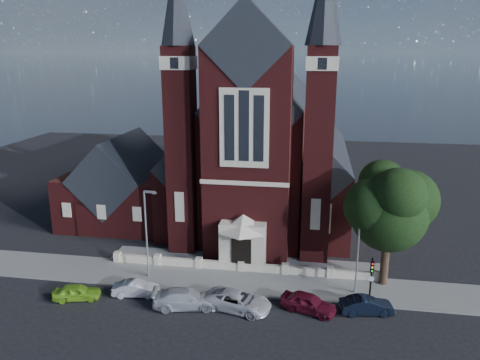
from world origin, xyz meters
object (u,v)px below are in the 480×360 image
at_px(church, 263,149).
at_px(car_silver_a, 136,289).
at_px(street_tree, 391,210).
at_px(car_dark_red, 308,303).
at_px(car_navy, 367,306).
at_px(traffic_signal, 371,275).
at_px(street_lamp_left, 147,229).
at_px(street_lamp_right, 360,242).
at_px(car_lime_van, 77,292).
at_px(parish_hall, 124,187).
at_px(car_white_suv, 238,301).
at_px(car_silver_b, 186,298).

xyz_separation_m(church, car_silver_a, (-7.86, -22.22, -7.56)).
relative_size(street_tree, car_dark_red, 2.47).
bearing_deg(car_silver_a, car_navy, -97.68).
relative_size(traffic_signal, car_navy, 0.98).
xyz_separation_m(street_lamp_left, street_lamp_right, (18.00, 0.00, 0.00)).
height_order(street_tree, traffic_signal, street_tree).
relative_size(car_silver_a, car_dark_red, 0.88).
distance_m(traffic_signal, car_silver_a, 19.04).
relative_size(car_lime_van, car_dark_red, 0.87).
bearing_deg(car_navy, parish_hall, 47.96).
relative_size(church, car_dark_red, 8.04).
height_order(street_lamp_left, car_lime_van, street_lamp_left).
bearing_deg(church, parish_hall, -162.84).
relative_size(car_lime_van, car_navy, 0.92).
bearing_deg(street_tree, traffic_signal, -115.95).
relative_size(traffic_signal, car_white_suv, 0.76).
xyz_separation_m(car_lime_van, car_white_suv, (13.16, 0.62, 0.09)).
bearing_deg(parish_hall, car_white_suv, -47.04).
xyz_separation_m(church, parish_hall, (-16.00, -4.94, -4.17)).
height_order(parish_hall, car_silver_b, parish_hall).
distance_m(car_lime_van, car_navy, 23.07).
bearing_deg(street_lamp_left, church, 67.34).
height_order(parish_hall, street_tree, street_tree).
xyz_separation_m(street_lamp_right, car_silver_a, (-17.95, -3.28, -3.97)).
bearing_deg(street_lamp_right, church, 118.04).
relative_size(car_silver_b, car_navy, 1.28).
bearing_deg(church, car_silver_a, -109.48).
height_order(street_lamp_left, car_dark_red, street_lamp_left).
bearing_deg(car_silver_a, street_lamp_left, -7.72).
distance_m(parish_hall, street_tree, 31.27).
bearing_deg(street_lamp_left, car_white_suv, -24.83).
bearing_deg(car_silver_b, traffic_signal, -90.23).
relative_size(church, street_lamp_right, 4.31).
distance_m(parish_hall, car_dark_red, 28.43).
bearing_deg(street_lamp_right, street_tree, 34.26).
bearing_deg(car_navy, street_lamp_right, 0.72).
bearing_deg(car_white_suv, car_dark_red, -70.61).
relative_size(street_lamp_left, car_silver_a, 2.12).
height_order(church, street_tree, church).
bearing_deg(church, car_dark_red, -74.46).
xyz_separation_m(parish_hall, car_silver_b, (12.68, -18.37, -3.26)).
xyz_separation_m(parish_hall, street_tree, (28.60, -12.29, 2.95)).
height_order(car_silver_a, car_white_suv, car_white_suv).
bearing_deg(car_silver_b, street_tree, -80.38).
xyz_separation_m(street_tree, car_dark_red, (-6.38, -5.14, -6.22)).
xyz_separation_m(church, street_lamp_left, (-7.91, -18.94, -3.59)).
bearing_deg(traffic_signal, street_tree, 64.05).
height_order(street_lamp_left, car_white_suv, street_lamp_left).
xyz_separation_m(church, car_white_suv, (0.78, -22.96, -7.45)).
xyz_separation_m(street_tree, car_white_suv, (-11.82, -5.73, -6.22)).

